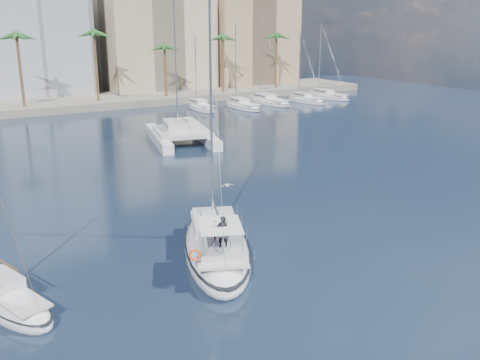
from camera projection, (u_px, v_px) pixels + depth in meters
ground at (253, 225)px, 36.97m from camera, size 160.00×160.00×0.00m
quay at (52, 105)px, 86.90m from camera, size 120.00×14.00×1.20m
building_beige at (155, 41)px, 102.51m from camera, size 20.00×14.00×20.00m
building_tan_right at (249, 45)px, 111.05m from camera, size 18.00×12.00×18.00m
palm_centre at (52, 44)px, 80.86m from camera, size 3.60×3.60×12.30m
palm_right at (243, 40)px, 97.69m from camera, size 3.60×3.60×12.30m
main_sloop at (216, 246)px, 32.10m from camera, size 8.36×12.62×17.94m
small_sloop at (8, 301)px, 26.11m from camera, size 4.42×7.61×10.43m
catamaran at (181, 132)px, 62.42m from camera, size 9.43×14.25×18.93m
seagull at (227, 185)px, 42.31m from camera, size 1.16×0.50×0.21m
moored_yacht_a at (201, 110)px, 85.47m from camera, size 3.37×9.52×11.90m
moored_yacht_b at (242, 108)px, 87.04m from camera, size 3.32×10.83×13.72m
moored_yacht_c at (268, 104)px, 91.90m from camera, size 3.98×12.33×15.54m
moored_yacht_d at (306, 102)px, 93.48m from camera, size 3.52×9.55×11.90m
moored_yacht_e at (327, 98)px, 98.33m from camera, size 4.61×11.11×13.72m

